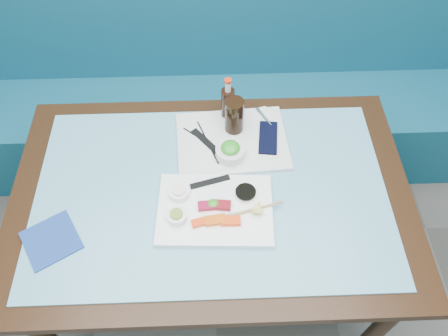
{
  "coord_description": "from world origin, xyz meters",
  "views": [
    {
      "loc": [
        0.02,
        0.63,
        2.04
      ],
      "look_at": [
        0.05,
        1.52,
        0.8
      ],
      "focal_mm": 35.0,
      "sensor_mm": 36.0,
      "label": 1
    }
  ],
  "objects_px": {
    "serving_tray": "(232,141)",
    "blue_napkin": "(51,240)",
    "sashimi_plate": "(215,210)",
    "cola_bottle_body": "(228,104)",
    "booth_bench": "(210,97)",
    "seaweed_bowl": "(230,152)",
    "cola_glass": "(234,116)",
    "dining_table": "(212,205)"
  },
  "relations": [
    {
      "from": "serving_tray",
      "to": "cola_bottle_body",
      "type": "relative_size",
      "value": 2.84
    },
    {
      "from": "sashimi_plate",
      "to": "booth_bench",
      "type": "bearing_deg",
      "value": 93.42
    },
    {
      "from": "booth_bench",
      "to": "cola_bottle_body",
      "type": "height_order",
      "value": "booth_bench"
    },
    {
      "from": "booth_bench",
      "to": "sashimi_plate",
      "type": "height_order",
      "value": "booth_bench"
    },
    {
      "from": "dining_table",
      "to": "seaweed_bowl",
      "type": "bearing_deg",
      "value": 63.07
    },
    {
      "from": "dining_table",
      "to": "cola_glass",
      "type": "distance_m",
      "value": 0.34
    },
    {
      "from": "serving_tray",
      "to": "cola_bottle_body",
      "type": "bearing_deg",
      "value": 91.31
    },
    {
      "from": "cola_glass",
      "to": "blue_napkin",
      "type": "relative_size",
      "value": 0.89
    },
    {
      "from": "seaweed_bowl",
      "to": "blue_napkin",
      "type": "height_order",
      "value": "seaweed_bowl"
    },
    {
      "from": "dining_table",
      "to": "cola_glass",
      "type": "height_order",
      "value": "cola_glass"
    },
    {
      "from": "sashimi_plate",
      "to": "serving_tray",
      "type": "distance_m",
      "value": 0.3
    },
    {
      "from": "sashimi_plate",
      "to": "cola_glass",
      "type": "height_order",
      "value": "cola_glass"
    },
    {
      "from": "seaweed_bowl",
      "to": "cola_glass",
      "type": "height_order",
      "value": "cola_glass"
    },
    {
      "from": "serving_tray",
      "to": "blue_napkin",
      "type": "relative_size",
      "value": 2.52
    },
    {
      "from": "booth_bench",
      "to": "cola_bottle_body",
      "type": "xyz_separation_m",
      "value": [
        0.07,
        -0.49,
        0.46
      ]
    },
    {
      "from": "booth_bench",
      "to": "dining_table",
      "type": "xyz_separation_m",
      "value": [
        0.0,
        -0.84,
        0.29
      ]
    },
    {
      "from": "seaweed_bowl",
      "to": "serving_tray",
      "type": "bearing_deg",
      "value": 82.41
    },
    {
      "from": "dining_table",
      "to": "cola_bottle_body",
      "type": "relative_size",
      "value": 9.73
    },
    {
      "from": "cola_bottle_body",
      "to": "seaweed_bowl",
      "type": "bearing_deg",
      "value": -89.72
    },
    {
      "from": "dining_table",
      "to": "cola_bottle_body",
      "type": "distance_m",
      "value": 0.39
    },
    {
      "from": "dining_table",
      "to": "cola_bottle_body",
      "type": "bearing_deg",
      "value": 78.35
    },
    {
      "from": "dining_table",
      "to": "sashimi_plate",
      "type": "height_order",
      "value": "sashimi_plate"
    },
    {
      "from": "sashimi_plate",
      "to": "seaweed_bowl",
      "type": "bearing_deg",
      "value": 77.37
    },
    {
      "from": "sashimi_plate",
      "to": "cola_bottle_body",
      "type": "relative_size",
      "value": 2.66
    },
    {
      "from": "cola_glass",
      "to": "serving_tray",
      "type": "bearing_deg",
      "value": -100.3
    },
    {
      "from": "booth_bench",
      "to": "sashimi_plate",
      "type": "distance_m",
      "value": 1.0
    },
    {
      "from": "cola_bottle_body",
      "to": "cola_glass",
      "type": "bearing_deg",
      "value": -73.93
    },
    {
      "from": "sashimi_plate",
      "to": "seaweed_bowl",
      "type": "xyz_separation_m",
      "value": [
        0.06,
        0.22,
        0.03
      ]
    },
    {
      "from": "booth_bench",
      "to": "blue_napkin",
      "type": "relative_size",
      "value": 18.52
    },
    {
      "from": "booth_bench",
      "to": "serving_tray",
      "type": "relative_size",
      "value": 7.35
    },
    {
      "from": "seaweed_bowl",
      "to": "cola_glass",
      "type": "distance_m",
      "value": 0.14
    },
    {
      "from": "booth_bench",
      "to": "dining_table",
      "type": "bearing_deg",
      "value": -90.0
    },
    {
      "from": "sashimi_plate",
      "to": "cola_glass",
      "type": "relative_size",
      "value": 2.65
    },
    {
      "from": "booth_bench",
      "to": "blue_napkin",
      "type": "distance_m",
      "value": 1.2
    },
    {
      "from": "serving_tray",
      "to": "seaweed_bowl",
      "type": "xyz_separation_m",
      "value": [
        -0.01,
        -0.07,
        0.03
      ]
    },
    {
      "from": "cola_glass",
      "to": "sashimi_plate",
      "type": "bearing_deg",
      "value": -102.94
    },
    {
      "from": "sashimi_plate",
      "to": "cola_bottle_body",
      "type": "bearing_deg",
      "value": 84.7
    },
    {
      "from": "seaweed_bowl",
      "to": "blue_napkin",
      "type": "bearing_deg",
      "value": -152.22
    },
    {
      "from": "cola_glass",
      "to": "booth_bench",
      "type": "bearing_deg",
      "value": 99.22
    },
    {
      "from": "sashimi_plate",
      "to": "cola_bottle_body",
      "type": "xyz_separation_m",
      "value": [
        0.06,
        0.42,
        0.06
      ]
    },
    {
      "from": "cola_bottle_body",
      "to": "blue_napkin",
      "type": "xyz_separation_m",
      "value": [
        -0.59,
        -0.51,
        -0.07
      ]
    },
    {
      "from": "cola_glass",
      "to": "cola_bottle_body",
      "type": "bearing_deg",
      "value": 106.07
    }
  ]
}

